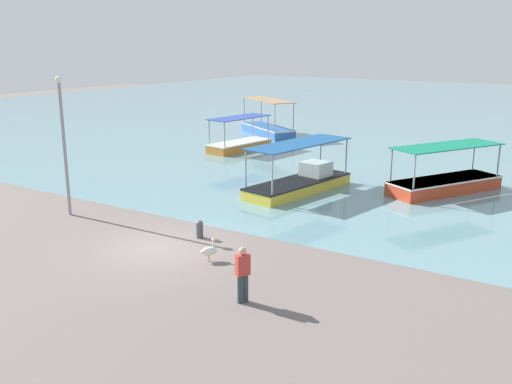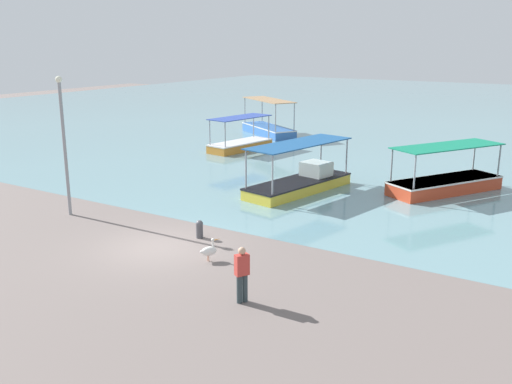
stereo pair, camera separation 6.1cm
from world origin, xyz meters
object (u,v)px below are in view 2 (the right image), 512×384
object	(u,v)px
fishing_boat_outer	(268,128)
fisherman_standing	(242,273)
fishing_boat_far_left	(240,143)
fishing_boat_far_right	(301,181)
fishing_boat_center	(445,182)
pelican	(209,251)
mooring_bollard	(199,228)
lamp_post	(64,139)

from	to	relation	value
fishing_boat_outer	fisherman_standing	distance (m)	30.35
fishing_boat_far_left	fishing_boat_far_right	bearing A→B (deg)	-40.98
fishing_boat_center	pelican	size ratio (longest dim) A/B	7.81
fishing_boat_far_left	mooring_bollard	distance (m)	18.20
fishing_boat_outer	mooring_bollard	size ratio (longest dim) A/B	8.78
fishing_boat_outer	fishing_boat_far_right	bearing A→B (deg)	-53.67
fishing_boat_center	pelican	bearing A→B (deg)	-107.87
pelican	mooring_bollard	bearing A→B (deg)	135.37
fishing_boat_outer	mooring_bollard	xyz separation A→B (m)	(10.53, -22.61, -0.16)
lamp_post	fisherman_standing	distance (m)	11.80
fishing_boat_far_left	mooring_bollard	xyz separation A→B (m)	(8.78, -15.94, -0.10)
fishing_boat_far_right	mooring_bollard	distance (m)	8.34
pelican	fisherman_standing	world-z (taller)	fisherman_standing
pelican	lamp_post	distance (m)	8.95
pelican	fisherman_standing	distance (m)	3.46
fishing_boat_outer	mooring_bollard	bearing A→B (deg)	-65.02
lamp_post	mooring_bollard	size ratio (longest dim) A/B	8.40
pelican	fisherman_standing	xyz separation A→B (m)	(2.73, -2.05, 0.53)
lamp_post	mooring_bollard	distance (m)	7.28
fishing_boat_outer	fishing_boat_far_left	xyz separation A→B (m)	(1.75, -6.67, -0.07)
fishing_boat_center	lamp_post	size ratio (longest dim) A/B	1.05
fisherman_standing	lamp_post	bearing A→B (deg)	164.05
fishing_boat_center	fishing_boat_far_left	world-z (taller)	fishing_boat_center
fishing_boat_far_left	pelican	world-z (taller)	fishing_boat_far_left
pelican	fishing_boat_outer	bearing A→B (deg)	116.77
mooring_bollard	fishing_boat_center	bearing A→B (deg)	62.78
fishing_boat_outer	pelican	distance (m)	27.25
fishing_boat_far_left	lamp_post	bearing A→B (deg)	-82.58
fisherman_standing	mooring_bollard	bearing A→B (deg)	139.83
fishing_boat_center	lamp_post	distance (m)	18.15
mooring_bollard	fisherman_standing	world-z (taller)	fisherman_standing
fishing_boat_center	mooring_bollard	distance (m)	13.46
fishing_boat_far_right	lamp_post	bearing A→B (deg)	-126.41
fishing_boat_far_left	fisherman_standing	world-z (taller)	fishing_boat_far_left
fishing_boat_center	mooring_bollard	world-z (taller)	fishing_boat_center
fishing_boat_far_left	fishing_boat_center	bearing A→B (deg)	-14.88
fishing_boat_far_left	pelican	distance (m)	20.55
pelican	fishing_boat_far_left	bearing A→B (deg)	120.80
fishing_boat_center	mooring_bollard	bearing A→B (deg)	-117.22
mooring_bollard	lamp_post	bearing A→B (deg)	-174.83
fishing_boat_far_left	pelican	xyz separation A→B (m)	(10.53, -17.66, -0.10)
fishing_boat_center	fishing_boat_far_right	world-z (taller)	fishing_boat_far_right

